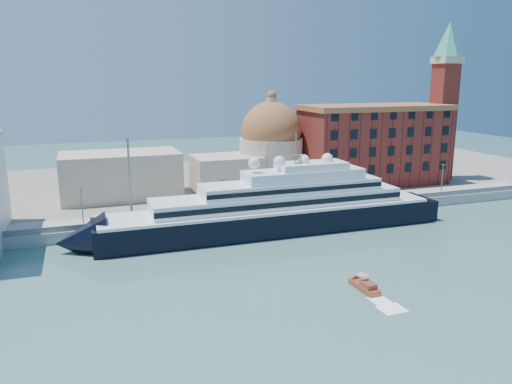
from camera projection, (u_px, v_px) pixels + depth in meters
name	position (u px, v px, depth m)	size (l,w,h in m)	color
ground	(273.00, 275.00, 85.00)	(400.00, 400.00, 0.00)	#3A6461
quay	(220.00, 217.00, 115.98)	(180.00, 10.00, 2.50)	gray
land	(185.00, 184.00, 153.72)	(260.00, 72.00, 2.00)	slate
quay_fence	(225.00, 214.00, 111.43)	(180.00, 0.10, 1.20)	slate
superyacht	(261.00, 214.00, 107.17)	(83.67, 11.60, 25.01)	black
water_taxi	(365.00, 286.00, 78.64)	(2.25, 6.27, 2.95)	maroon
warehouse	(374.00, 144.00, 146.63)	(43.00, 19.00, 23.25)	maroon
campanile	(445.00, 92.00, 151.09)	(8.40, 8.40, 47.00)	maroon
church	(219.00, 159.00, 137.71)	(66.00, 18.00, 25.50)	beige
lamp_posts	(165.00, 186.00, 108.36)	(120.80, 2.40, 18.00)	slate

